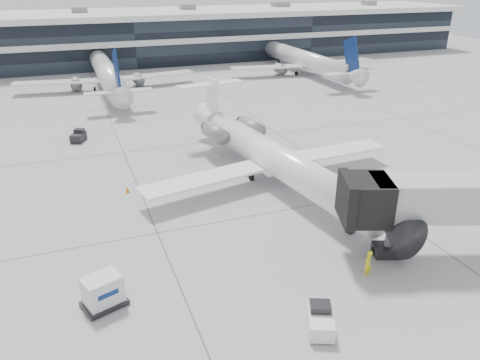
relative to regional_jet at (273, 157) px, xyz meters
name	(u,v)px	position (x,y,z in m)	size (l,w,h in m)	color
ground	(270,213)	(-3.01, -6.10, -2.71)	(220.00, 220.00, 0.00)	gray
terminal	(128,39)	(-3.01, 75.90, 2.29)	(170.00, 22.00, 10.00)	black
bg_jet_center	(108,88)	(-11.01, 48.90, -2.71)	(32.00, 40.00, 9.60)	silver
bg_jet_right	(303,73)	(28.99, 48.90, -2.71)	(32.00, 40.00, 9.60)	silver
regional_jet	(273,157)	(0.00, 0.00, 0.00)	(27.48, 34.29, 7.92)	white
ramp_worker	(368,263)	(-0.38, -16.99, -1.72)	(0.72, 0.47, 1.98)	yellow
baggage_tug	(320,320)	(-6.20, -20.67, -2.01)	(2.29, 2.80, 1.55)	white
cargo_uld	(103,292)	(-17.96, -13.92, -1.64)	(3.08, 2.67, 2.12)	black
traffic_cone	(127,190)	(-14.15, 2.56, -2.41)	(0.50, 0.50, 0.62)	orange
far_tug	(78,136)	(-17.68, 19.91, -2.05)	(2.19, 2.65, 1.46)	black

